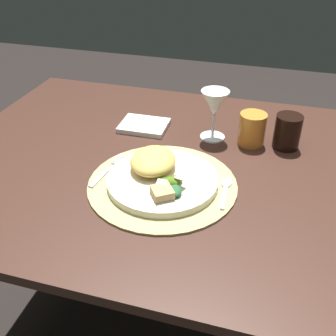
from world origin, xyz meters
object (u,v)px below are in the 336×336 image
(wine_glass, at_px, (215,105))
(dining_table, at_px, (178,209))
(dinner_plate, at_px, (162,180))
(napkin, at_px, (144,126))
(spoon, at_px, (226,187))
(dark_tumbler, at_px, (287,132))
(fork, at_px, (105,172))
(amber_tumbler, at_px, (252,129))

(wine_glass, bearing_deg, dining_table, -110.31)
(dinner_plate, distance_m, napkin, 0.31)
(spoon, height_order, dark_tumbler, dark_tumbler)
(fork, distance_m, wine_glass, 0.37)
(dinner_plate, bearing_deg, dark_tumbler, 44.53)
(dinner_plate, xyz_separation_m, wine_glass, (0.07, 0.28, 0.09))
(dining_table, relative_size, napkin, 9.12)
(fork, relative_size, wine_glass, 1.07)
(dinner_plate, xyz_separation_m, napkin, (-0.14, 0.28, -0.01))
(napkin, xyz_separation_m, amber_tumbler, (0.33, -0.01, 0.04))
(dinner_plate, xyz_separation_m, spoon, (0.15, 0.03, -0.01))
(dinner_plate, bearing_deg, spoon, 9.45)
(dinner_plate, distance_m, amber_tumbler, 0.33)
(dining_table, relative_size, dark_tumbler, 13.46)
(amber_tumbler, relative_size, dark_tumbler, 0.96)
(spoon, bearing_deg, dining_table, 148.33)
(fork, bearing_deg, amber_tumbler, 38.13)
(dinner_plate, bearing_deg, fork, 178.85)
(dinner_plate, xyz_separation_m, fork, (-0.16, 0.00, -0.01))
(fork, height_order, wine_glass, wine_glass)
(dinner_plate, distance_m, dark_tumbler, 0.40)
(dining_table, relative_size, fork, 8.29)
(fork, xyz_separation_m, spoon, (0.31, 0.02, -0.00))
(fork, xyz_separation_m, dark_tumbler, (0.44, 0.28, 0.04))
(dining_table, distance_m, wine_glass, 0.32)
(spoon, xyz_separation_m, amber_tumbler, (0.03, 0.25, 0.04))
(dining_table, bearing_deg, fork, -146.95)
(dinner_plate, height_order, napkin, dinner_plate)
(dining_table, xyz_separation_m, dark_tumbler, (0.27, 0.17, 0.21))
(spoon, height_order, wine_glass, wine_glass)
(wine_glass, bearing_deg, amber_tumbler, -1.98)
(spoon, relative_size, napkin, 0.91)
(napkin, bearing_deg, wine_glass, -0.54)
(dining_table, height_order, napkin, napkin)
(fork, bearing_deg, dinner_plate, -1.15)
(dining_table, relative_size, amber_tumbler, 14.00)
(fork, relative_size, napkin, 1.10)
(dining_table, xyz_separation_m, amber_tumbler, (0.17, 0.16, 0.21))
(dining_table, bearing_deg, napkin, 133.49)
(fork, bearing_deg, spoon, 4.17)
(wine_glass, height_order, dark_tumbler, wine_glass)
(fork, xyz_separation_m, napkin, (0.01, 0.28, -0.00))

